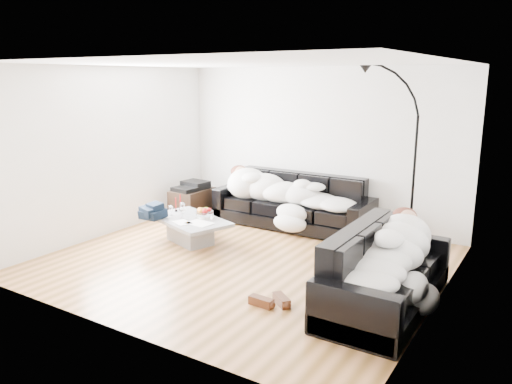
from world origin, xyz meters
The scene contains 24 objects.
ground centered at (0.00, 0.00, 0.00)m, with size 5.00×5.00×0.00m, color #8F5E2A.
wall_back centered at (0.00, 2.25, 1.30)m, with size 5.00×0.02×2.60m, color silver.
wall_left centered at (-2.50, 0.00, 1.30)m, with size 0.02×4.50×2.60m, color silver.
wall_right centered at (2.50, 0.00, 1.30)m, with size 0.02×4.50×2.60m, color silver.
ceiling centered at (0.00, 0.00, 2.60)m, with size 5.00×5.00×0.00m, color white.
sofa_back centered at (-0.22, 1.77, 0.43)m, with size 2.64×0.91×0.86m, color black.
sofa_right centered at (2.04, -0.31, 0.42)m, with size 2.09×0.90×0.85m, color black.
sleeper_back centered at (-0.22, 1.72, 0.64)m, with size 2.23×0.77×0.45m, color white, non-canonical shape.
sleeper_right centered at (2.04, -0.31, 0.64)m, with size 1.79×0.76×0.44m, color white, non-canonical shape.
teal_cushion centered at (1.98, 0.34, 0.72)m, with size 0.36×0.30×0.20m, color #0B4E4D.
coffee_table centered at (-1.12, 0.22, 0.19)m, with size 1.28×0.75×0.37m, color #939699.
fruit_bowl centered at (-0.95, 0.37, 0.45)m, with size 0.26×0.26×0.16m, color white.
wine_glass_a centered at (-1.37, 0.36, 0.47)m, with size 0.08×0.08×0.19m, color white.
wine_glass_b centered at (-1.47, 0.21, 0.45)m, with size 0.07×0.07×0.16m, color white.
wine_glass_c centered at (-1.22, 0.17, 0.46)m, with size 0.07×0.07×0.17m, color white.
candle_left centered at (-1.56, 0.42, 0.48)m, with size 0.04×0.04×0.22m, color maroon.
candle_right centered at (-1.54, 0.51, 0.50)m, with size 0.05×0.05×0.26m, color maroon.
newspaper_a centered at (-0.83, 0.09, 0.38)m, with size 0.37×0.28×0.01m, color silver.
newspaper_b centered at (-1.07, -0.01, 0.38)m, with size 0.28×0.20×0.01m, color silver.
navy_jacket centered at (-1.60, -0.03, 0.55)m, with size 0.38×0.31×0.19m, color black, non-canonical shape.
shoes centered at (0.99, -0.97, 0.05)m, with size 0.48×0.35×0.11m, color #472311, non-canonical shape.
av_cabinet centered at (-1.97, 1.32, 0.26)m, with size 0.51×0.74×0.51m, color black.
stereo centered at (-1.97, 1.32, 0.58)m, with size 0.44×0.34×0.13m, color black.
floor_lamp centered at (1.71, 1.83, 1.17)m, with size 0.85×0.34×2.33m, color black, non-canonical shape.
Camera 1 is at (3.53, -5.32, 2.42)m, focal length 35.00 mm.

